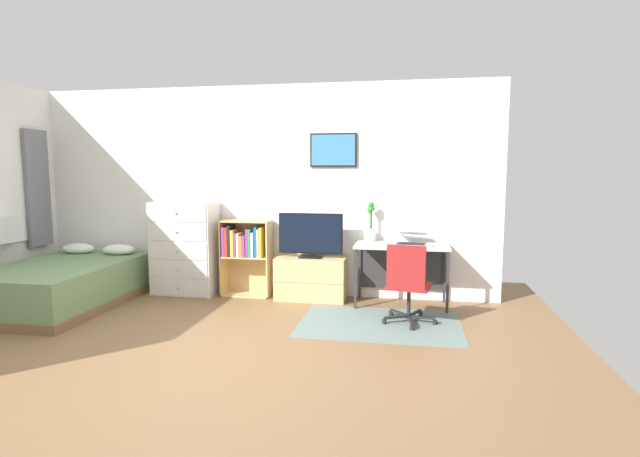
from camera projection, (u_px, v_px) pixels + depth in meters
name	position (u px, v px, depth m)	size (l,w,h in m)	color
ground_plane	(177.00, 360.00, 4.22)	(7.20, 7.20, 0.00)	brown
wall_back_with_posters	(260.00, 191.00, 6.43)	(6.12, 0.09, 2.70)	white
area_rug	(380.00, 323.00, 5.21)	(1.70, 1.20, 0.01)	slate
bed	(63.00, 284.00, 5.89)	(1.38, 2.05, 0.64)	brown
dresser	(185.00, 248.00, 6.42)	(0.82, 0.46, 1.21)	silver
bookshelf	(245.00, 250.00, 6.33)	(0.64, 0.30, 0.98)	tan
tv_stand	(311.00, 278.00, 6.18)	(0.88, 0.41, 0.53)	tan
television	(311.00, 236.00, 6.09)	(0.80, 0.16, 0.56)	black
desk	(402.00, 255.00, 5.94)	(1.11, 0.56, 0.74)	silver
office_chair	(408.00, 282.00, 5.14)	(0.58, 0.57, 0.86)	#232326
laptop	(412.00, 239.00, 5.89)	(0.39, 0.42, 0.16)	#B7B7BC
computer_mouse	(433.00, 245.00, 5.73)	(0.06, 0.10, 0.03)	silver
bamboo_vase	(371.00, 220.00, 6.07)	(0.10, 0.09, 0.50)	silver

